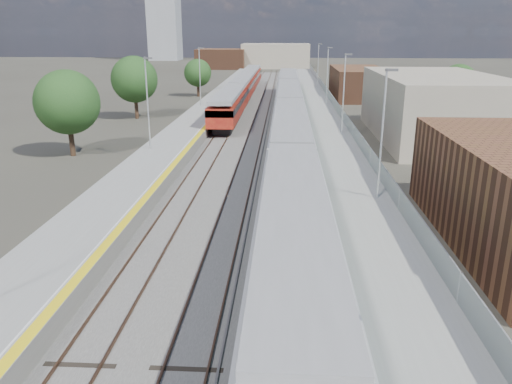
{
  "coord_description": "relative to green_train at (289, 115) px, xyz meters",
  "views": [
    {
      "loc": [
        1.03,
        -6.47,
        10.42
      ],
      "look_at": [
        -0.44,
        19.01,
        2.2
      ],
      "focal_mm": 35.0,
      "sensor_mm": 36.0,
      "label": 1
    }
  ],
  "objects": [
    {
      "name": "ground",
      "position": [
        -1.5,
        5.98,
        -2.4
      ],
      "size": [
        320.0,
        320.0,
        0.0
      ],
      "primitive_type": "plane",
      "color": "#47443A",
      "rests_on": "ground"
    },
    {
      "name": "ballast_bed",
      "position": [
        -3.75,
        8.48,
        -2.37
      ],
      "size": [
        10.5,
        155.0,
        0.06
      ],
      "primitive_type": "cube",
      "color": "#565451",
      "rests_on": "ground"
    },
    {
      "name": "tracks",
      "position": [
        -3.15,
        10.16,
        -2.29
      ],
      "size": [
        8.96,
        160.0,
        0.17
      ],
      "color": "#4C3323",
      "rests_on": "ground"
    },
    {
      "name": "platform_right",
      "position": [
        3.78,
        8.48,
        -1.86
      ],
      "size": [
        4.7,
        155.0,
        8.52
      ],
      "color": "slate",
      "rests_on": "ground"
    },
    {
      "name": "platform_left",
      "position": [
        -10.55,
        8.47,
        -1.88
      ],
      "size": [
        4.3,
        155.0,
        8.52
      ],
      "color": "slate",
      "rests_on": "ground"
    },
    {
      "name": "buildings",
      "position": [
        -19.62,
        94.58,
        8.31
      ],
      "size": [
        72.0,
        185.5,
        40.0
      ],
      "color": "brown",
      "rests_on": "ground"
    },
    {
      "name": "green_train",
      "position": [
        0.0,
        0.0,
        0.0
      ],
      "size": [
        3.09,
        85.9,
        3.4
      ],
      "color": "black",
      "rests_on": "ground"
    },
    {
      "name": "red_train",
      "position": [
        -7.0,
        28.13,
        -0.24
      ],
      "size": [
        2.89,
        58.64,
        3.65
      ],
      "color": "black",
      "rests_on": "ground"
    },
    {
      "name": "tree_a",
      "position": [
        -19.02,
        -8.69,
        2.28
      ],
      "size": [
        5.48,
        5.48,
        7.43
      ],
      "color": "#382619",
      "rests_on": "ground"
    },
    {
      "name": "tree_b",
      "position": [
        -19.02,
        11.12,
        2.44
      ],
      "size": [
        5.66,
        5.66,
        7.67
      ],
      "color": "#382619",
      "rests_on": "ground"
    },
    {
      "name": "tree_c",
      "position": [
        -15.1,
        34.07,
        1.48
      ],
      "size": [
        4.55,
        4.55,
        6.16
      ],
      "color": "#382619",
      "rests_on": "ground"
    },
    {
      "name": "tree_d",
      "position": [
        21.92,
        16.78,
        1.69
      ],
      "size": [
        4.79,
        4.79,
        6.49
      ],
      "color": "#382619",
      "rests_on": "ground"
    }
  ]
}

